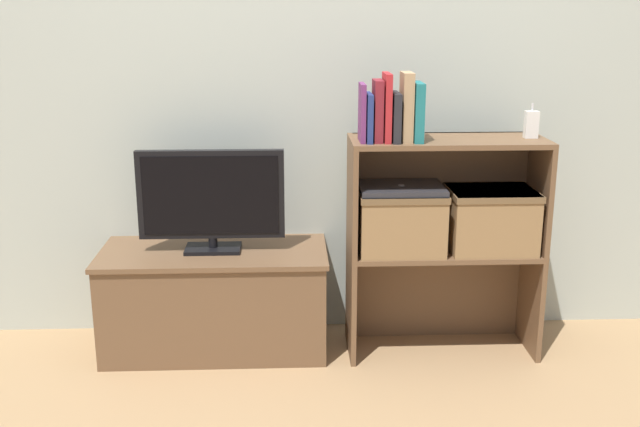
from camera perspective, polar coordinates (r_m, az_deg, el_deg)
ground_plane at (r=3.00m, az=0.13°, el=-11.65°), size 16.00×16.00×0.00m
wall_back at (r=3.11m, az=-0.23°, el=12.41°), size 10.00×0.05×2.40m
tv_stand at (r=3.10m, az=-7.98°, el=-6.50°), size 0.91×0.42×0.42m
tv at (r=2.97m, az=-8.29°, el=1.19°), size 0.58×0.14×0.41m
bookshelf_lower_tier at (r=3.13m, az=9.05°, el=-5.12°), size 0.76×0.30×0.44m
bookshelf_upper_tier at (r=3.01m, az=9.40°, el=2.75°), size 0.76×0.30×0.44m
book_plum at (r=2.81m, az=3.23°, el=7.68°), size 0.02×0.13×0.22m
book_navy at (r=2.81m, az=3.72°, el=7.31°), size 0.02×0.14×0.18m
book_maroon at (r=2.81m, az=4.41°, el=7.80°), size 0.03×0.12×0.23m
book_crimson at (r=2.81m, az=5.10°, el=8.05°), size 0.02×0.14×0.25m
book_charcoal at (r=2.82m, az=5.74°, el=7.33°), size 0.03×0.15×0.18m
book_tan at (r=2.82m, az=6.61°, el=8.06°), size 0.04×0.12×0.26m
book_teal at (r=2.83m, az=7.41°, el=7.68°), size 0.03×0.15×0.22m
baby_monitor at (r=3.00m, az=15.80°, el=6.55°), size 0.05×0.04×0.13m
storage_basket_left at (r=2.94m, az=6.14°, el=-0.34°), size 0.34×0.27×0.24m
storage_basket_right at (r=3.02m, az=12.87°, el=-0.26°), size 0.34×0.27×0.24m
laptop at (r=2.91m, az=6.21°, el=1.95°), size 0.33×0.24×0.02m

